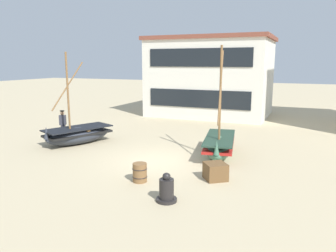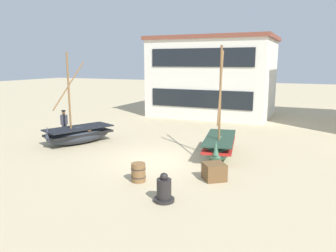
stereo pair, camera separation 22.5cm
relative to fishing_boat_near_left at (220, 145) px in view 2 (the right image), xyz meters
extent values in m
plane|color=tan|center=(-2.24, -1.92, -0.51)|extent=(120.00, 120.00, 0.00)
ellipsoid|color=#427056|center=(0.00, 0.02, -0.07)|extent=(1.95, 4.04, 0.88)
cube|color=red|center=(0.00, 0.02, 0.04)|extent=(1.94, 3.89, 0.11)
cube|color=#243D2F|center=(0.00, 0.02, 0.34)|extent=(1.98, 3.97, 0.06)
cone|color=#427056|center=(0.34, -1.81, 0.33)|extent=(0.29, 0.29, 0.62)
cylinder|color=brown|center=(0.09, -0.46, 2.33)|extent=(0.10, 0.10, 4.44)
cylinder|color=brown|center=(0.09, -0.46, 2.76)|extent=(0.44, 1.97, 3.17)
cube|color=brown|center=(-0.06, 0.30, 0.24)|extent=(1.21, 0.38, 0.06)
ellipsoid|color=#2D333D|center=(-7.57, -0.78, -0.06)|extent=(2.72, 3.89, 0.89)
cube|color=black|center=(-7.57, -0.78, 0.05)|extent=(2.68, 3.76, 0.11)
cube|color=black|center=(-7.57, -0.78, 0.34)|extent=(2.73, 3.84, 0.06)
cone|color=#2D333D|center=(-8.24, -2.38, 0.34)|extent=(0.38, 0.38, 0.62)
cylinder|color=brown|center=(-7.75, -1.20, 2.22)|extent=(0.10, 0.10, 4.22)
cylinder|color=brown|center=(-7.75, -1.20, 2.61)|extent=(0.79, 1.77, 2.44)
cube|color=brown|center=(-7.47, -0.53, 0.25)|extent=(1.32, 0.67, 0.06)
cylinder|color=#33333D|center=(-8.87, -0.44, -0.07)|extent=(0.26, 0.26, 0.88)
cube|color=#383842|center=(-8.87, -0.44, 0.64)|extent=(0.42, 0.37, 0.54)
sphere|color=#A87A56|center=(-8.87, -0.44, 1.03)|extent=(0.22, 0.22, 0.22)
cylinder|color=#2D2823|center=(-8.87, -0.44, 1.15)|extent=(0.24, 0.24, 0.05)
cylinder|color=black|center=(-0.18, -5.82, -0.46)|extent=(0.66, 0.66, 0.10)
cylinder|color=black|center=(-0.18, -5.82, -0.09)|extent=(0.46, 0.46, 0.63)
sphere|color=black|center=(-0.18, -5.82, 0.31)|extent=(0.26, 0.26, 0.26)
cylinder|color=brown|center=(-1.78, -4.60, -0.16)|extent=(0.52, 0.52, 0.70)
torus|color=black|center=(-1.78, -4.60, 0.00)|extent=(0.56, 0.56, 0.03)
torus|color=black|center=(-1.78, -4.60, -0.31)|extent=(0.56, 0.56, 0.03)
cube|color=brown|center=(0.71, -3.28, -0.19)|extent=(1.07, 1.07, 0.64)
cube|color=silver|center=(-3.90, 11.81, 2.49)|extent=(9.27, 6.49, 6.00)
cube|color=brown|center=(-3.90, 11.81, 5.64)|extent=(9.64, 6.75, 0.30)
cube|color=black|center=(-3.90, 8.53, 1.14)|extent=(7.79, 0.06, 1.32)
cube|color=black|center=(-3.90, 8.53, 4.14)|extent=(7.79, 0.06, 1.32)
camera|label=1|loc=(3.76, -14.84, 3.83)|focal=35.44mm
camera|label=2|loc=(3.97, -14.75, 3.83)|focal=35.44mm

